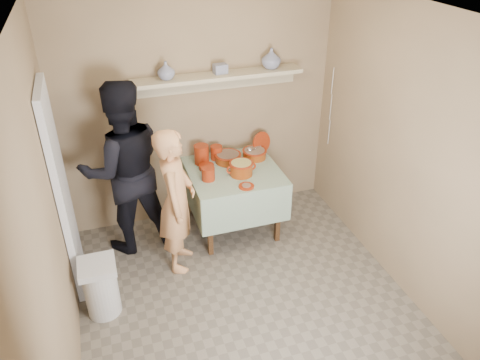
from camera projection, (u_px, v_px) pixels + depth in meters
name	position (u px, v px, depth m)	size (l,w,h in m)	color
ground	(250.00, 310.00, 4.31)	(3.50, 3.50, 0.00)	#6D6356
tile_panel	(63.00, 193.00, 4.19)	(0.06, 0.70, 2.00)	silver
plate_stack_a	(201.00, 154.00, 5.11)	(0.16, 0.16, 0.22)	maroon
plate_stack_b	(216.00, 152.00, 5.21)	(0.13, 0.13, 0.16)	maroon
bowl_stack	(208.00, 174.00, 4.82)	(0.14, 0.14, 0.14)	maroon
empty_bowl	(206.00, 167.00, 5.04)	(0.17, 0.17, 0.05)	maroon
propped_lid	(262.00, 142.00, 5.34)	(0.24, 0.24, 0.02)	maroon
vase_right	(271.00, 58.00, 4.93)	(0.20, 0.20, 0.21)	navy
vase_left	(166.00, 71.00, 4.62)	(0.17, 0.17, 0.18)	navy
ceramic_box	(220.00, 69.00, 4.81)	(0.14, 0.10, 0.10)	navy
person_cook	(177.00, 201.00, 4.52)	(0.55, 0.36, 1.52)	tan
person_helper	(124.00, 169.00, 4.71)	(0.90, 0.70, 1.85)	black
room_shell	(252.00, 156.00, 3.49)	(3.04, 3.54, 2.62)	#927959
serving_table	(234.00, 179.00, 5.10)	(0.97, 0.97, 0.76)	#4C2D16
cazuela_meat_a	(228.00, 157.00, 5.16)	(0.30, 0.30, 0.10)	#722402
cazuela_meat_b	(255.00, 153.00, 5.24)	(0.28, 0.28, 0.10)	#722402
ladle	(250.00, 150.00, 5.20)	(0.08, 0.26, 0.19)	silver
cazuela_rice	(241.00, 167.00, 4.91)	(0.33, 0.25, 0.14)	#722402
front_plate	(246.00, 186.00, 4.73)	(0.16, 0.16, 0.03)	maroon
wall_shelf	(218.00, 78.00, 4.86)	(1.80, 0.25, 0.21)	#BBAD8A
trash_bin	(101.00, 288.00, 4.17)	(0.32, 0.32, 0.56)	silver
electrical_cord	(331.00, 107.00, 5.28)	(0.01, 0.05, 0.90)	silver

